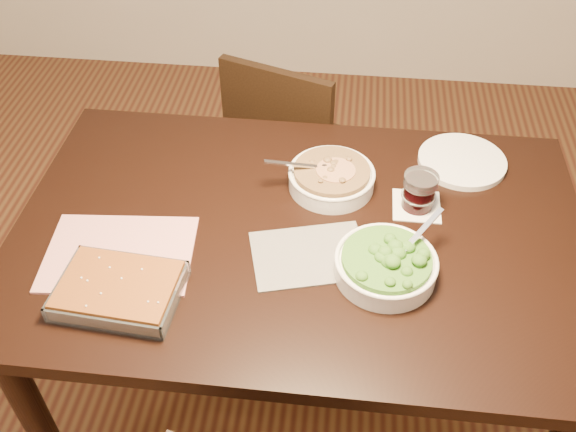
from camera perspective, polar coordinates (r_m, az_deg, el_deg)
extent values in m
plane|color=#411D12|center=(2.16, 0.76, -15.57)|extent=(4.00, 4.00, 0.00)
cube|color=black|center=(1.58, 1.01, -1.73)|extent=(1.40, 0.90, 0.04)
cube|color=black|center=(1.63, 0.98, -3.47)|extent=(1.26, 0.76, 0.08)
cylinder|color=black|center=(1.81, -21.27, -16.85)|extent=(0.07, 0.07, 0.71)
cylinder|color=black|center=(2.22, -14.27, -0.55)|extent=(0.07, 0.07, 0.71)
cylinder|color=black|center=(2.17, 18.46, -3.06)|extent=(0.07, 0.07, 0.71)
cube|color=#C53843|center=(1.55, -14.75, -3.25)|extent=(0.36, 0.28, 0.01)
cube|color=#25252C|center=(1.50, 1.92, -3.50)|extent=(0.31, 0.25, 0.00)
cube|color=white|center=(1.66, 11.35, 0.88)|extent=(0.12, 0.12, 0.00)
cylinder|color=white|center=(1.67, 3.87, 3.21)|extent=(0.22, 0.22, 0.04)
torus|color=white|center=(1.66, 3.91, 3.87)|extent=(0.23, 0.23, 0.01)
cylinder|color=#3E2611|center=(1.66, 3.92, 3.98)|extent=(0.20, 0.20, 0.02)
cube|color=silver|center=(1.63, 1.63, 4.07)|extent=(0.14, 0.05, 0.04)
cylinder|color=maroon|center=(1.65, 4.27, 4.10)|extent=(0.10, 0.10, 0.00)
cylinder|color=white|center=(1.46, 8.64, -4.56)|extent=(0.23, 0.23, 0.04)
torus|color=white|center=(1.45, 8.75, -3.86)|extent=(0.23, 0.23, 0.01)
cylinder|color=#194D12|center=(1.44, 8.76, -3.76)|extent=(0.20, 0.20, 0.02)
cube|color=silver|center=(1.48, 10.58, -1.89)|extent=(0.10, 0.13, 0.05)
cube|color=silver|center=(1.47, -14.65, -6.92)|extent=(0.28, 0.21, 0.01)
cube|color=#4E210B|center=(1.45, -14.81, -6.31)|extent=(0.26, 0.19, 0.04)
cube|color=silver|center=(1.50, -13.50, -3.75)|extent=(0.26, 0.03, 0.04)
cube|color=silver|center=(1.40, -16.19, -9.23)|extent=(0.26, 0.03, 0.04)
cube|color=silver|center=(1.41, -9.96, -7.25)|extent=(0.02, 0.19, 0.04)
cube|color=silver|center=(1.50, -19.31, -5.54)|extent=(0.02, 0.19, 0.04)
cylinder|color=black|center=(1.63, 11.52, 1.84)|extent=(0.08, 0.08, 0.07)
cylinder|color=silver|center=(1.60, 11.76, 3.12)|extent=(0.09, 0.09, 0.03)
cylinder|color=white|center=(1.82, 15.20, 4.73)|extent=(0.24, 0.24, 0.02)
cube|color=black|center=(2.38, 0.91, 5.85)|extent=(0.50, 0.50, 0.04)
cylinder|color=black|center=(2.59, 5.71, 3.18)|extent=(0.03, 0.03, 0.38)
cylinder|color=black|center=(2.36, 2.76, -1.43)|extent=(0.03, 0.03, 0.38)
cylinder|color=black|center=(2.68, -0.82, 5.17)|extent=(0.03, 0.03, 0.38)
cylinder|color=black|center=(2.47, -4.23, 0.92)|extent=(0.03, 0.03, 0.38)
cube|color=black|center=(2.13, -1.05, 8.03)|extent=(0.38, 0.16, 0.42)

